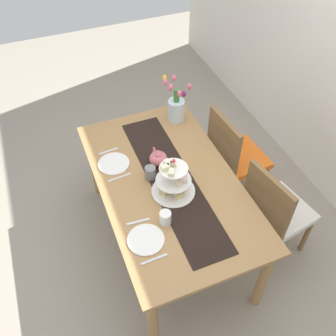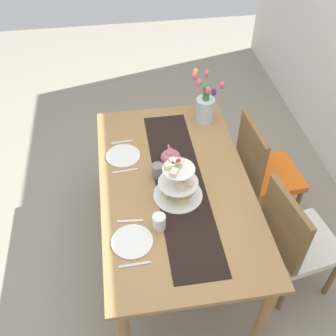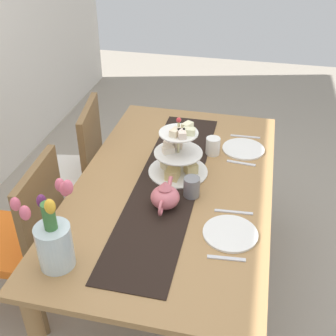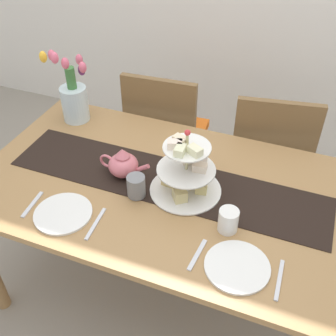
{
  "view_description": "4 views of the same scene",
  "coord_description": "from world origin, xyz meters",
  "px_view_note": "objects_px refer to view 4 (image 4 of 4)",
  "views": [
    {
      "loc": [
        1.62,
        -0.65,
        2.7
      ],
      "look_at": [
        -0.05,
        0.02,
        0.82
      ],
      "focal_mm": 40.09,
      "sensor_mm": 36.0,
      "label": 1
    },
    {
      "loc": [
        1.67,
        -0.3,
        2.54
      ],
      "look_at": [
        -0.08,
        -0.03,
        0.8
      ],
      "focal_mm": 42.25,
      "sensor_mm": 36.0,
      "label": 2
    },
    {
      "loc": [
        -1.66,
        -0.35,
        1.95
      ],
      "look_at": [
        0.02,
        0.03,
        0.81
      ],
      "focal_mm": 45.81,
      "sensor_mm": 36.0,
      "label": 3
    },
    {
      "loc": [
        0.5,
        -1.21,
        1.91
      ],
      "look_at": [
        0.02,
        0.01,
        0.83
      ],
      "focal_mm": 43.98,
      "sensor_mm": 36.0,
      "label": 4
    }
  ],
  "objects_px": {
    "dining_table": "(164,202)",
    "knife_left": "(96,224)",
    "dinner_plate_right": "(237,266)",
    "fork_right": "(197,255)",
    "dinner_plate_left": "(63,213)",
    "chair_left": "(165,132)",
    "fork_left": "(32,204)",
    "chair_right": "(269,155)",
    "knife_right": "(279,280)",
    "mug_grey": "(136,186)",
    "tulip_vase": "(74,97)",
    "tiered_cake_stand": "(186,173)",
    "teapot": "(123,164)",
    "mug_white_text": "(228,220)"
  },
  "relations": [
    {
      "from": "dining_table",
      "to": "chair_right",
      "type": "relative_size",
      "value": 1.78
    },
    {
      "from": "chair_left",
      "to": "mug_white_text",
      "type": "xyz_separation_m",
      "value": [
        0.59,
        -0.84,
        0.28
      ]
    },
    {
      "from": "chair_left",
      "to": "knife_left",
      "type": "bearing_deg",
      "value": -83.77
    },
    {
      "from": "dining_table",
      "to": "dinner_plate_right",
      "type": "bearing_deg",
      "value": -37.49
    },
    {
      "from": "dining_table",
      "to": "knife_left",
      "type": "relative_size",
      "value": 9.54
    },
    {
      "from": "dining_table",
      "to": "dinner_plate_right",
      "type": "xyz_separation_m",
      "value": [
        0.4,
        -0.3,
        0.11
      ]
    },
    {
      "from": "dining_table",
      "to": "tiered_cake_stand",
      "type": "bearing_deg",
      "value": 0.46
    },
    {
      "from": "teapot",
      "to": "knife_right",
      "type": "relative_size",
      "value": 1.4
    },
    {
      "from": "dinner_plate_right",
      "to": "knife_right",
      "type": "xyz_separation_m",
      "value": [
        0.15,
        0.0,
        -0.0
      ]
    },
    {
      "from": "chair_right",
      "to": "dinner_plate_right",
      "type": "height_order",
      "value": "chair_right"
    },
    {
      "from": "chair_left",
      "to": "chair_right",
      "type": "bearing_deg",
      "value": 0.08
    },
    {
      "from": "mug_grey",
      "to": "tiered_cake_stand",
      "type": "bearing_deg",
      "value": 29.78
    },
    {
      "from": "dinner_plate_right",
      "to": "mug_grey",
      "type": "height_order",
      "value": "mug_grey"
    },
    {
      "from": "chair_right",
      "to": "knife_right",
      "type": "distance_m",
      "value": 1.05
    },
    {
      "from": "knife_left",
      "to": "mug_white_text",
      "type": "bearing_deg",
      "value": 18.52
    },
    {
      "from": "chair_right",
      "to": "mug_grey",
      "type": "xyz_separation_m",
      "value": [
        -0.44,
        -0.8,
        0.29
      ]
    },
    {
      "from": "fork_right",
      "to": "mug_grey",
      "type": "distance_m",
      "value": 0.39
    },
    {
      "from": "mug_grey",
      "to": "chair_right",
      "type": "bearing_deg",
      "value": 61.26
    },
    {
      "from": "dining_table",
      "to": "knife_right",
      "type": "height_order",
      "value": "knife_right"
    },
    {
      "from": "fork_left",
      "to": "chair_left",
      "type": "bearing_deg",
      "value": 79.78
    },
    {
      "from": "knife_left",
      "to": "mug_grey",
      "type": "bearing_deg",
      "value": 68.73
    },
    {
      "from": "tulip_vase",
      "to": "mug_white_text",
      "type": "bearing_deg",
      "value": -26.4
    },
    {
      "from": "dining_table",
      "to": "teapot",
      "type": "distance_m",
      "value": 0.25
    },
    {
      "from": "tulip_vase",
      "to": "knife_right",
      "type": "bearing_deg",
      "value": -28.32
    },
    {
      "from": "tulip_vase",
      "to": "knife_right",
      "type": "distance_m",
      "value": 1.32
    },
    {
      "from": "dining_table",
      "to": "dinner_plate_right",
      "type": "height_order",
      "value": "dinner_plate_right"
    },
    {
      "from": "chair_left",
      "to": "mug_white_text",
      "type": "distance_m",
      "value": 1.06
    },
    {
      "from": "dining_table",
      "to": "chair_left",
      "type": "height_order",
      "value": "chair_left"
    },
    {
      "from": "knife_left",
      "to": "mug_white_text",
      "type": "height_order",
      "value": "mug_white_text"
    },
    {
      "from": "dinner_plate_right",
      "to": "fork_right",
      "type": "xyz_separation_m",
      "value": [
        -0.15,
        0.0,
        -0.0
      ]
    },
    {
      "from": "dinner_plate_left",
      "to": "fork_left",
      "type": "bearing_deg",
      "value": 180.0
    },
    {
      "from": "dining_table",
      "to": "mug_grey",
      "type": "bearing_deg",
      "value": -128.06
    },
    {
      "from": "dining_table",
      "to": "chair_right",
      "type": "distance_m",
      "value": 0.8
    },
    {
      "from": "knife_left",
      "to": "fork_right",
      "type": "relative_size",
      "value": 1.13
    },
    {
      "from": "dining_table",
      "to": "fork_right",
      "type": "distance_m",
      "value": 0.41
    },
    {
      "from": "dining_table",
      "to": "dinner_plate_left",
      "type": "distance_m",
      "value": 0.44
    },
    {
      "from": "dining_table",
      "to": "dinner_plate_left",
      "type": "height_order",
      "value": "dinner_plate_left"
    },
    {
      "from": "chair_right",
      "to": "dinner_plate_left",
      "type": "xyz_separation_m",
      "value": [
        -0.66,
        -1.0,
        0.24
      ]
    },
    {
      "from": "chair_left",
      "to": "knife_right",
      "type": "bearing_deg",
      "value": -51.02
    },
    {
      "from": "fork_left",
      "to": "fork_right",
      "type": "distance_m",
      "value": 0.7
    },
    {
      "from": "knife_right",
      "to": "tiered_cake_stand",
      "type": "bearing_deg",
      "value": 145.48
    },
    {
      "from": "dinner_plate_left",
      "to": "mug_grey",
      "type": "height_order",
      "value": "mug_grey"
    },
    {
      "from": "teapot",
      "to": "tulip_vase",
      "type": "distance_m",
      "value": 0.54
    },
    {
      "from": "chair_left",
      "to": "fork_left",
      "type": "bearing_deg",
      "value": -100.22
    },
    {
      "from": "knife_right",
      "to": "mug_grey",
      "type": "bearing_deg",
      "value": 161.76
    },
    {
      "from": "knife_left",
      "to": "dinner_plate_right",
      "type": "bearing_deg",
      "value": 0.0
    },
    {
      "from": "chair_right",
      "to": "knife_left",
      "type": "bearing_deg",
      "value": -117.29
    },
    {
      "from": "dining_table",
      "to": "knife_left",
      "type": "distance_m",
      "value": 0.36
    },
    {
      "from": "tulip_vase",
      "to": "fork_right",
      "type": "distance_m",
      "value": 1.08
    },
    {
      "from": "fork_left",
      "to": "knife_left",
      "type": "bearing_deg",
      "value": 0.0
    }
  ]
}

